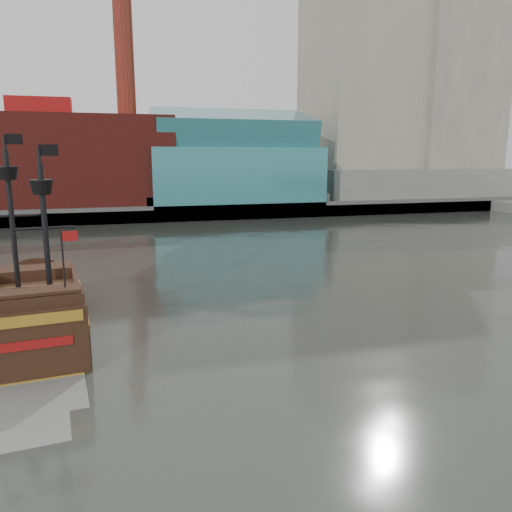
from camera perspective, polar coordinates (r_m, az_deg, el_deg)
name	(u,v)px	position (r m, az deg, el deg)	size (l,w,h in m)	color
ground	(375,387)	(24.62, 13.41, -14.39)	(400.00, 400.00, 0.00)	#2C2F29
promenade_far	(166,200)	(112.15, -10.26, 6.29)	(220.00, 60.00, 2.00)	slate
seawall	(185,213)	(82.97, -8.15, 4.84)	(220.00, 1.00, 2.60)	#4C4C49
skyline	(192,85)	(105.96, -7.34, 18.86)	(149.00, 45.00, 62.00)	brown
crane_a	(503,119)	(135.61, 26.37, 13.84)	(22.50, 4.00, 32.25)	slate
crane_b	(503,137)	(149.27, 26.42, 12.13)	(19.10, 4.00, 26.25)	slate
pirate_ship	(35,318)	(32.45, -23.92, -6.52)	(6.79, 17.41, 12.70)	black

